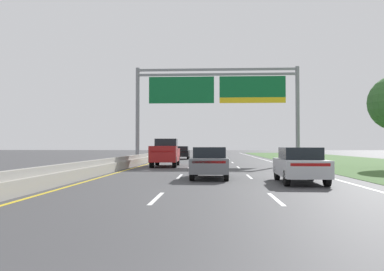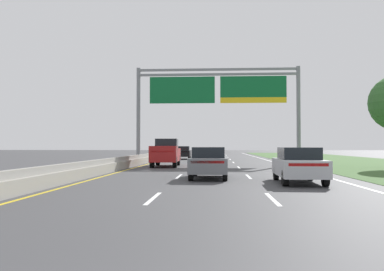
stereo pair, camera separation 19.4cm
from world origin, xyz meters
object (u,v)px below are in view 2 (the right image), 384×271
(overhead_sign_gantry, at_px, (218,94))
(car_silver_right_lane_sedan, at_px, (299,164))
(pickup_truck_red, at_px, (166,153))
(car_grey_centre_lane_sedan, at_px, (209,162))
(car_black_left_lane_sedan, at_px, (183,152))

(overhead_sign_gantry, bearing_deg, car_silver_right_lane_sedan, -79.69)
(pickup_truck_red, xyz_separation_m, car_grey_centre_lane_sedan, (3.59, -11.47, -0.26))
(car_grey_centre_lane_sedan, bearing_deg, pickup_truck_red, 18.31)
(pickup_truck_red, bearing_deg, car_silver_right_lane_sedan, -152.71)
(pickup_truck_red, bearing_deg, car_grey_centre_lane_sedan, -164.06)
(overhead_sign_gantry, relative_size, car_silver_right_lane_sedan, 3.39)
(car_grey_centre_lane_sedan, bearing_deg, overhead_sign_gantry, -0.91)
(overhead_sign_gantry, distance_m, pickup_truck_red, 8.46)
(car_black_left_lane_sedan, height_order, car_silver_right_lane_sedan, same)
(car_black_left_lane_sedan, xyz_separation_m, car_silver_right_lane_sedan, (7.61, -31.13, 0.00))
(overhead_sign_gantry, height_order, car_silver_right_lane_sedan, overhead_sign_gantry)
(overhead_sign_gantry, distance_m, car_grey_centre_lane_sedan, 17.55)
(pickup_truck_red, height_order, car_black_left_lane_sedan, pickup_truck_red)
(pickup_truck_red, height_order, car_silver_right_lane_sedan, pickup_truck_red)
(car_grey_centre_lane_sedan, bearing_deg, car_silver_right_lane_sedan, -119.62)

